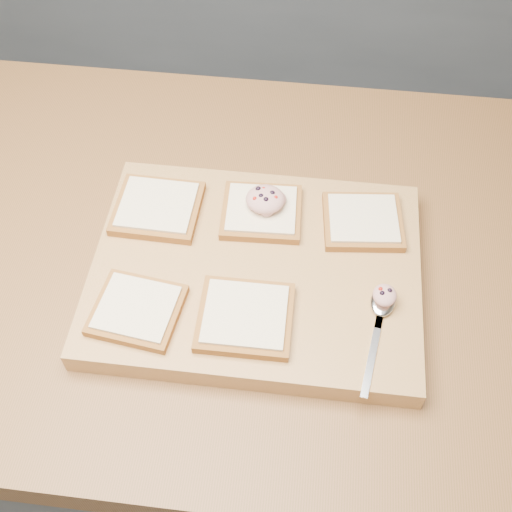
{
  "coord_description": "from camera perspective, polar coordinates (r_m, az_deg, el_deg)",
  "views": [
    {
      "loc": [
        0.14,
        -0.6,
        1.69
      ],
      "look_at": [
        0.08,
        -0.06,
        0.96
      ],
      "focal_mm": 45.0,
      "sensor_mm": 36.0,
      "label": 1
    }
  ],
  "objects": [
    {
      "name": "ground",
      "position": [
        1.8,
        -2.3,
        -16.58
      ],
      "size": [
        4.0,
        4.0,
        0.0
      ],
      "primitive_type": "plane",
      "color": "#515459",
      "rests_on": "ground"
    },
    {
      "name": "island_counter",
      "position": [
        1.38,
        -2.91,
        -10.19
      ],
      "size": [
        2.0,
        0.8,
        0.9
      ],
      "color": "slate",
      "rests_on": "ground"
    },
    {
      "name": "cutting_board",
      "position": [
        0.94,
        -0.0,
        -1.42
      ],
      "size": [
        0.47,
        0.36,
        0.04
      ],
      "primitive_type": "cube",
      "color": "tan",
      "rests_on": "island_counter"
    },
    {
      "name": "bread_far_left",
      "position": [
        0.99,
        -8.74,
        4.27
      ],
      "size": [
        0.13,
        0.12,
        0.02
      ],
      "color": "#905B25",
      "rests_on": "cutting_board"
    },
    {
      "name": "bread_far_center",
      "position": [
        0.98,
        0.49,
        3.98
      ],
      "size": [
        0.12,
        0.11,
        0.02
      ],
      "color": "#905B25",
      "rests_on": "cutting_board"
    },
    {
      "name": "bread_far_right",
      "position": [
        0.98,
        9.48,
        3.1
      ],
      "size": [
        0.13,
        0.12,
        0.02
      ],
      "color": "#905B25",
      "rests_on": "cutting_board"
    },
    {
      "name": "bread_near_left",
      "position": [
        0.89,
        -10.53,
        -4.71
      ],
      "size": [
        0.13,
        0.12,
        0.02
      ],
      "color": "#905B25",
      "rests_on": "cutting_board"
    },
    {
      "name": "bread_near_center",
      "position": [
        0.87,
        -0.97,
        -5.42
      ],
      "size": [
        0.13,
        0.12,
        0.02
      ],
      "color": "#905B25",
      "rests_on": "cutting_board"
    },
    {
      "name": "tuna_salad_dollop",
      "position": [
        0.96,
        0.83,
        5.08
      ],
      "size": [
        0.06,
        0.06,
        0.03
      ],
      "color": "tan",
      "rests_on": "bread_far_center"
    },
    {
      "name": "spoon",
      "position": [
        0.89,
        11.08,
        -4.63
      ],
      "size": [
        0.05,
        0.17,
        0.01
      ],
      "color": "silver",
      "rests_on": "cutting_board"
    },
    {
      "name": "spoon_salad",
      "position": [
        0.89,
        11.37,
        -3.42
      ],
      "size": [
        0.03,
        0.04,
        0.02
      ],
      "color": "tan",
      "rests_on": "spoon"
    }
  ]
}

